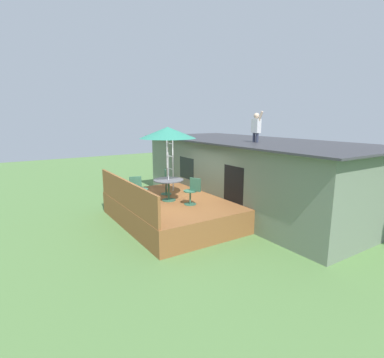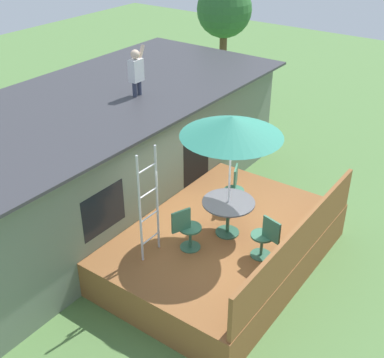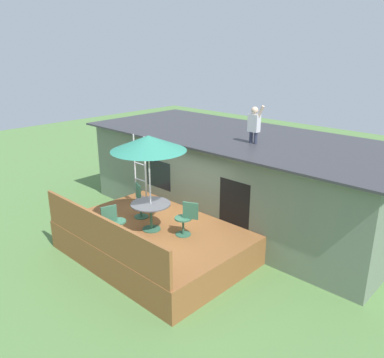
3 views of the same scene
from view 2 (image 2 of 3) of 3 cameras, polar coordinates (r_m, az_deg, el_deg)
ground_plane at (r=10.83m, az=3.16°, el=-9.25°), size 40.00×40.00×0.00m
house at (r=12.04m, az=-11.18°, el=2.42°), size 10.50×4.50×2.76m
deck at (r=10.58m, az=3.22°, el=-7.57°), size 4.90×3.49×0.80m
deck_railing at (r=9.47m, az=12.06°, el=-6.99°), size 4.80×0.08×0.90m
patio_table at (r=9.95m, az=4.12°, el=-3.35°), size 1.04×1.04×0.74m
patio_umbrella at (r=9.11m, az=4.52°, el=5.96°), size 1.90×1.90×2.54m
step_ladder at (r=9.12m, az=-4.92°, el=-2.93°), size 0.52×0.04×2.20m
person_figure at (r=11.49m, az=-6.32°, el=12.21°), size 0.47×0.20×1.11m
patio_chair_left at (r=9.57m, az=-0.57°, el=-5.69°), size 0.60×0.44×0.92m
patio_chair_right at (r=10.84m, az=4.81°, el=-1.15°), size 0.59×0.44×0.92m
patio_chair_near at (r=9.46m, az=8.28°, el=-6.56°), size 0.44×0.61×0.92m
backyard_tree at (r=17.50m, az=3.66°, el=18.38°), size 1.82×1.82×4.31m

